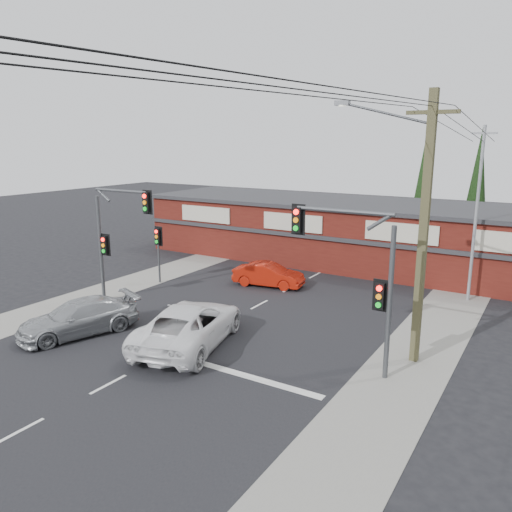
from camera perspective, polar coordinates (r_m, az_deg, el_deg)
The scene contains 18 objects.
ground at distance 21.51m, azimuth -7.42°, elevation -9.60°, with size 120.00×120.00×0.00m, color black.
road_strip at distance 25.31m, azimuth -0.27°, elevation -5.94°, with size 14.00×70.00×0.01m, color black.
verge_left at distance 30.46m, azimuth -13.99°, elevation -3.02°, with size 3.00×70.00×0.02m, color gray.
verge_right at distance 22.32m, azimuth 18.87°, elevation -9.34°, with size 3.00×70.00×0.02m, color gray.
stop_line at distance 18.51m, azimuth -1.74°, elevation -13.36°, with size 6.50×0.35×0.01m, color silver.
white_suv at distance 20.86m, azimuth -7.62°, elevation -7.78°, with size 2.89×6.26×1.74m, color white.
silver_suv at distance 23.14m, azimuth -19.61°, elevation -6.65°, with size 2.09×5.14×1.49m, color #A7AAAC.
red_sedan at distance 28.86m, azimuth 1.44°, elevation -2.15°, with size 1.42×4.08×1.34m, color #B11B0A.
lane_dashes at distance 23.11m, azimuth -3.99°, elevation -7.83°, with size 0.12×41.97×0.01m.
shop_building at distance 35.59m, azimuth 8.61°, elevation 3.03°, with size 27.30×8.40×4.22m.
conifer_near at distance 40.46m, azimuth 18.69°, elevation 8.47°, with size 1.80×1.80×9.25m.
conifer_far at distance 41.79m, azimuth 24.04°, elevation 8.16°, with size 1.80×1.80×9.25m.
traffic_mast_left at distance 26.12m, azimuth -15.93°, elevation 3.05°, with size 3.77×0.27×5.97m.
traffic_mast_right at distance 17.84m, azimuth 11.74°, elevation -1.17°, with size 3.96×0.27×5.97m.
pedestal_signal at distance 29.71m, azimuth -11.11°, elevation 1.48°, with size 0.55×0.27×3.38m.
utility_pole at distance 19.01m, azimuth 18.27°, elevation 3.78°, with size 4.38×0.59×10.00m.
steel_pole at distance 27.79m, azimuth 23.89°, elevation 4.62°, with size 1.20×0.16×9.00m.
power_lines at distance 13.53m, azimuth 14.17°, elevation 16.03°, with size 2.01×29.00×1.22m.
Camera 1 is at (12.65, -15.32, 8.26)m, focal length 35.00 mm.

